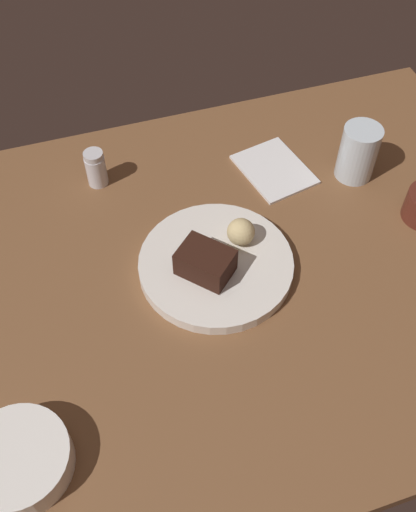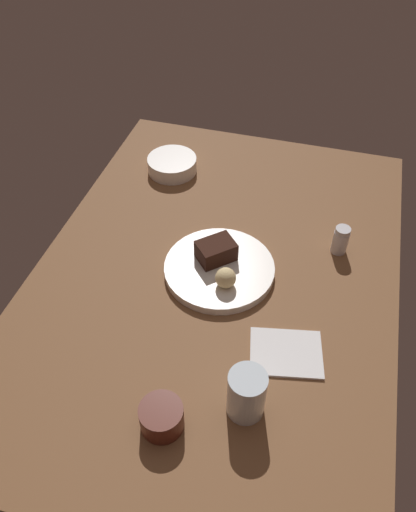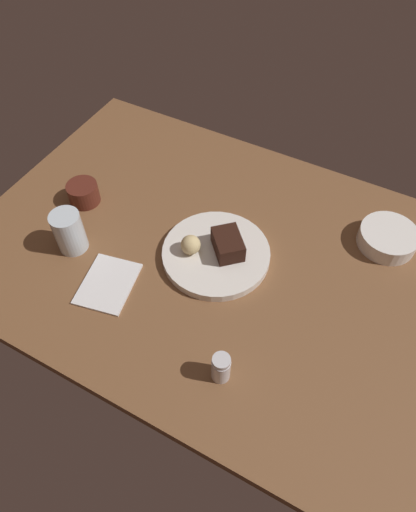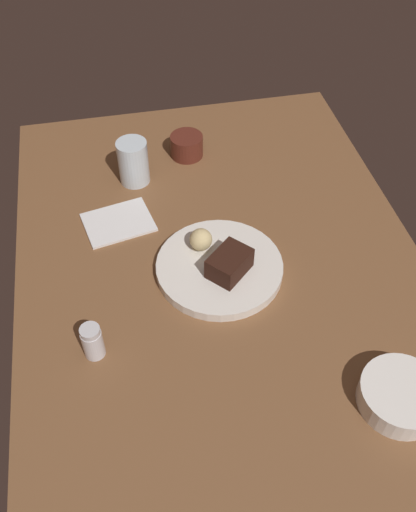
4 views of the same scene
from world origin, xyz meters
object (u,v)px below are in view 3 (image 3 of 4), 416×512
(side_bowl, at_px, (388,238))
(coffee_cup, at_px, (83,193))
(chocolate_cake_slice, at_px, (228,244))
(bread_roll, at_px, (191,245))
(salt_shaker, at_px, (221,368))
(folded_napkin, at_px, (108,284))
(water_glass, at_px, (69,232))
(dessert_plate, at_px, (216,254))

(side_bowl, relative_size, coffee_cup, 1.74)
(chocolate_cake_slice, height_order, bread_roll, same)
(bread_roll, xyz_separation_m, side_bowl, (0.40, 0.26, -0.02))
(bread_roll, bearing_deg, chocolate_cake_slice, 29.25)
(salt_shaker, bearing_deg, folded_napkin, 167.48)
(water_glass, bearing_deg, coffee_cup, 117.48)
(chocolate_cake_slice, bearing_deg, salt_shaker, -65.80)
(folded_napkin, bearing_deg, coffee_cup, 137.85)
(bread_roll, height_order, water_glass, water_glass)
(folded_napkin, bearing_deg, dessert_plate, 46.19)
(chocolate_cake_slice, bearing_deg, coffee_cup, -178.42)
(water_glass, relative_size, folded_napkin, 0.74)
(bread_roll, bearing_deg, salt_shaker, -49.50)
(salt_shaker, height_order, side_bowl, salt_shaker)
(coffee_cup, distance_m, folded_napkin, 0.29)
(dessert_plate, height_order, water_glass, water_glass)
(bread_roll, height_order, side_bowl, bread_roll)
(chocolate_cake_slice, height_order, side_bowl, chocolate_cake_slice)
(side_bowl, height_order, coffee_cup, coffee_cup)
(side_bowl, bearing_deg, water_glass, -151.24)
(chocolate_cake_slice, distance_m, coffee_cup, 0.42)
(water_glass, bearing_deg, folded_napkin, -21.03)
(chocolate_cake_slice, bearing_deg, bread_roll, -150.75)
(dessert_plate, bearing_deg, side_bowl, 33.75)
(salt_shaker, height_order, folded_napkin, salt_shaker)
(bread_roll, distance_m, folded_napkin, 0.21)
(bread_roll, relative_size, folded_napkin, 0.32)
(dessert_plate, relative_size, water_glass, 2.40)
(side_bowl, bearing_deg, folded_napkin, -141.48)
(coffee_cup, bearing_deg, bread_roll, -5.18)
(chocolate_cake_slice, bearing_deg, water_glass, -156.53)
(salt_shaker, distance_m, coffee_cup, 0.61)
(water_glass, distance_m, coffee_cup, 0.16)
(chocolate_cake_slice, relative_size, folded_napkin, 0.58)
(water_glass, relative_size, side_bowl, 0.77)
(bread_roll, relative_size, water_glass, 0.44)
(chocolate_cake_slice, xyz_separation_m, bread_roll, (-0.08, -0.04, -0.00))
(water_glass, bearing_deg, bread_roll, 21.74)
(dessert_plate, relative_size, side_bowl, 1.84)
(chocolate_cake_slice, bearing_deg, dessert_plate, -147.49)
(salt_shaker, distance_m, side_bowl, 0.54)
(dessert_plate, relative_size, salt_shaker, 3.51)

